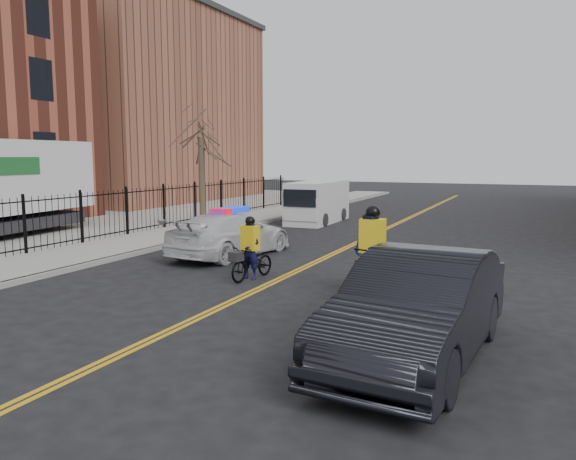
% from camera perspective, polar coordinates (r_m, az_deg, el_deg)
% --- Properties ---
extents(ground, '(120.00, 120.00, 0.00)m').
position_cam_1_polar(ground, '(13.60, -4.30, -6.63)').
color(ground, black).
rests_on(ground, ground).
extents(center_line_left, '(0.10, 60.00, 0.01)m').
position_cam_1_polar(center_line_left, '(20.87, 5.98, -1.66)').
color(center_line_left, '#C49017').
rests_on(center_line_left, ground).
extents(center_line_right, '(0.10, 60.00, 0.01)m').
position_cam_1_polar(center_line_right, '(20.82, 6.40, -1.69)').
color(center_line_right, '#C49017').
rests_on(center_line_right, ground).
extents(sidewalk, '(3.00, 60.00, 0.15)m').
position_cam_1_polar(sidewalk, '(24.18, -10.98, -0.34)').
color(sidewalk, gray).
rests_on(sidewalk, ground).
extents(curb, '(0.20, 60.00, 0.15)m').
position_cam_1_polar(curb, '(23.35, -7.96, -0.54)').
color(curb, gray).
rests_on(curb, ground).
extents(iron_fence, '(0.12, 28.00, 2.00)m').
position_cam_1_polar(iron_fence, '(24.96, -13.86, 1.96)').
color(iron_fence, black).
rests_on(iron_fence, ground).
extents(lot_pad, '(18.00, 60.00, 0.02)m').
position_cam_1_polar(lot_pad, '(31.38, -26.89, 0.64)').
color(lot_pad, gray).
rests_on(lot_pad, ground).
extents(warehouse_far, '(14.00, 18.00, 14.00)m').
position_cam_1_polar(warehouse_far, '(46.24, -15.69, 11.80)').
color(warehouse_far, brown).
rests_on(warehouse_far, ground).
extents(street_tree, '(3.20, 3.20, 4.80)m').
position_cam_1_polar(street_tree, '(25.68, -8.78, 7.91)').
color(street_tree, '#382B21').
rests_on(street_tree, sidewalk).
extents(police_cruiser, '(2.72, 5.28, 1.62)m').
position_cam_1_polar(police_cruiser, '(18.79, -5.87, -0.42)').
color(police_cruiser, silver).
rests_on(police_cruiser, ground).
extents(dark_sedan, '(2.31, 5.53, 1.78)m').
position_cam_1_polar(dark_sedan, '(9.40, 13.12, -7.66)').
color(dark_sedan, black).
rests_on(dark_sedan, ground).
extents(cargo_van, '(1.97, 4.94, 2.06)m').
position_cam_1_polar(cargo_van, '(28.19, 2.94, 2.79)').
color(cargo_van, silver).
rests_on(cargo_van, ground).
extents(cyclist_near, '(0.88, 1.83, 1.72)m').
position_cam_1_polar(cyclist_near, '(15.23, -3.87, -2.79)').
color(cyclist_near, black).
rests_on(cyclist_near, ground).
extents(cyclist_far, '(1.02, 2.20, 2.19)m').
position_cam_1_polar(cyclist_far, '(13.35, 8.53, -3.16)').
color(cyclist_far, black).
rests_on(cyclist_far, ground).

